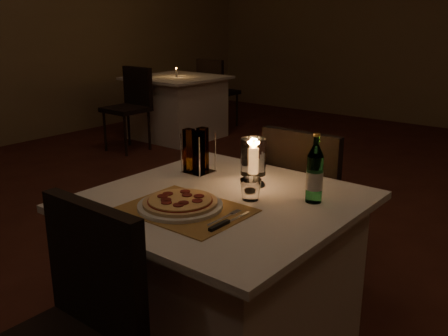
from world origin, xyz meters
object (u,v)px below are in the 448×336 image
Objects in this scene: chair_near at (71,323)px; pizza at (180,201)px; main_table at (221,280)px; hurricane_candle at (253,158)px; chair_far at (308,195)px; plate at (180,206)px; tumbler at (251,189)px; water_bottle at (315,175)px; neighbor_table_left at (177,107)px.

pizza is at bearing 95.37° from chair_near.
hurricane_candle reaches higher than main_table.
pizza is 0.40m from hurricane_candle.
hurricane_candle is (0.01, -0.51, 0.31)m from chair_far.
main_table is 0.42m from plate.
plate is at bearing 95.35° from chair_near.
main_table is 0.53m from hurricane_candle.
chair_far is at bearing 91.14° from hurricane_candle.
hurricane_candle reaches higher than chair_far.
chair_near is 0.57m from plate.
chair_near is 10.71× the size of tumbler.
tumbler is (0.10, 0.06, 0.41)m from main_table.
pizza is 1.03× the size of water_bottle.
chair_near is at bearing -84.63° from pizza.
main_table is 11.90× the size of tumbler.
chair_far reaches higher than main_table.
chair_far is 3.31× the size of water_bottle.
water_bottle reaches higher than hurricane_candle.
chair_near is 4.39× the size of hurricane_candle.
plate is 0.02m from pizza.
pizza is 0.52m from water_bottle.
chair_far is 10.71× the size of tumbler.
chair_far is 0.60m from hurricane_candle.
chair_far is 0.90× the size of neighbor_table_left.
chair_far is 3.21× the size of pizza.
plate is 3.81× the size of tumbler.
main_table is 0.74m from chair_near.
chair_near is 0.81m from tumbler.
pizza is at bearing -93.21° from chair_far.
main_table is at bearing 74.41° from pizza.
hurricane_candle reaches higher than plate.
tumbler is 0.25m from water_bottle.
chair_near is (0.00, -0.71, 0.18)m from main_table.
hurricane_candle is (0.06, 0.38, 0.11)m from plate.
chair_far is 0.92m from pizza.
water_bottle is at bearing -1.84° from hurricane_candle.
tumbler reaches higher than neighbor_table_left.
water_bottle is (0.30, -0.52, 0.30)m from chair_far.
pizza is at bearing -122.27° from tumbler.
tumbler is 0.19m from hurricane_candle.
main_table is at bearing 74.48° from plate.
tumbler is (0.15, 0.24, 0.01)m from pizza.
water_bottle is at bearing -59.62° from chair_far.
chair_near is at bearing -90.00° from chair_far.
tumbler is at bearing -57.59° from hurricane_candle.
main_table is 1.11× the size of chair_far.
chair_far reaches higher than pizza.
chair_far is at bearing 90.00° from chair_near.
chair_far is at bearing 120.38° from water_bottle.
pizza is at bearing 163.82° from plate.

